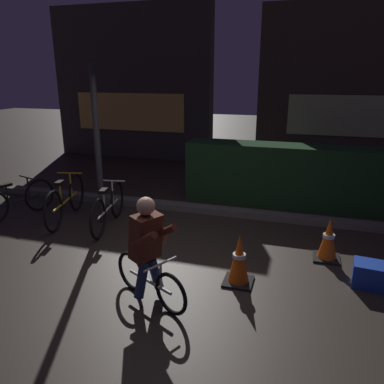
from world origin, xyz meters
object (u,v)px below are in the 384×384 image
(parked_bike_leftmost, at_px, (17,201))
(cyclist, at_px, (149,249))
(traffic_cone_far, at_px, (328,240))
(blue_crate, at_px, (372,275))
(parked_bike_center_left, at_px, (108,208))
(parked_bike_left_mid, at_px, (66,200))
(street_post, at_px, (98,148))
(traffic_cone_near, at_px, (239,260))

(parked_bike_leftmost, relative_size, cyclist, 1.18)
(traffic_cone_far, bearing_deg, cyclist, -140.42)
(parked_bike_leftmost, relative_size, traffic_cone_far, 2.40)
(cyclist, bearing_deg, blue_crate, 50.12)
(parked_bike_center_left, bearing_deg, blue_crate, -110.83)
(parked_bike_left_mid, height_order, traffic_cone_far, parked_bike_left_mid)
(street_post, xyz_separation_m, cyclist, (1.73, -1.95, -0.69))
(parked_bike_leftmost, xyz_separation_m, cyclist, (3.31, -1.70, 0.31))
(parked_bike_left_mid, bearing_deg, blue_crate, -112.57)
(traffic_cone_far, distance_m, blue_crate, 0.78)
(parked_bike_center_left, distance_m, cyclist, 2.38)
(street_post, height_order, cyclist, street_post)
(traffic_cone_near, height_order, traffic_cone_far, traffic_cone_near)
(parked_bike_center_left, xyz_separation_m, blue_crate, (4.00, -0.75, -0.19))
(parked_bike_center_left, distance_m, blue_crate, 4.08)
(blue_crate, bearing_deg, traffic_cone_near, -165.71)
(traffic_cone_far, xyz_separation_m, blue_crate, (0.50, -0.59, -0.15))
(street_post, height_order, parked_bike_leftmost, street_post)
(parked_bike_left_mid, distance_m, cyclist, 3.04)
(parked_bike_leftmost, distance_m, traffic_cone_near, 4.34)
(street_post, height_order, parked_bike_left_mid, street_post)
(parked_bike_leftmost, bearing_deg, parked_bike_center_left, -69.28)
(parked_bike_center_left, height_order, blue_crate, parked_bike_center_left)
(parked_bike_center_left, height_order, cyclist, cyclist)
(cyclist, bearing_deg, traffic_cone_far, 66.78)
(cyclist, bearing_deg, parked_bike_center_left, 157.58)
(street_post, bearing_deg, parked_bike_left_mid, -172.36)
(traffic_cone_far, bearing_deg, parked_bike_center_left, 177.35)
(blue_crate, bearing_deg, parked_bike_left_mid, 170.55)
(parked_bike_center_left, height_order, traffic_cone_far, parked_bike_center_left)
(parked_bike_left_mid, bearing_deg, parked_bike_center_left, -107.06)
(street_post, relative_size, parked_bike_center_left, 1.65)
(street_post, distance_m, blue_crate, 4.46)
(street_post, distance_m, cyclist, 2.70)
(street_post, xyz_separation_m, blue_crate, (4.21, -0.90, -1.17))
(parked_bike_left_mid, bearing_deg, traffic_cone_near, -123.26)
(blue_crate, bearing_deg, cyclist, -157.08)
(parked_bike_leftmost, xyz_separation_m, blue_crate, (5.78, -0.65, -0.17))
(street_post, relative_size, blue_crate, 6.01)
(parked_bike_leftmost, relative_size, blue_crate, 3.34)
(parked_bike_leftmost, xyz_separation_m, parked_bike_left_mid, (0.91, 0.16, 0.04))
(traffic_cone_near, relative_size, blue_crate, 1.48)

